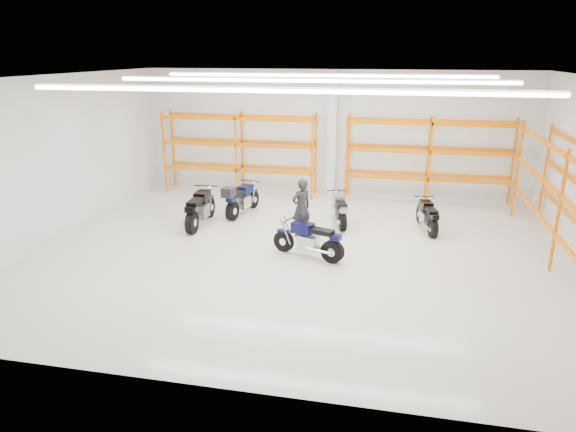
% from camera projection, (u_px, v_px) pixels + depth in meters
% --- Properties ---
extents(ground, '(14.00, 14.00, 0.00)m').
position_uv_depth(ground, '(303.00, 252.00, 13.65)').
color(ground, beige).
rests_on(ground, ground).
extents(room_shell, '(14.02, 12.02, 4.51)m').
position_uv_depth(room_shell, '(304.00, 128.00, 12.67)').
color(room_shell, silver).
rests_on(room_shell, ground).
extents(motorcycle_main, '(1.96, 0.94, 1.00)m').
position_uv_depth(motorcycle_main, '(311.00, 241.00, 13.12)').
color(motorcycle_main, black).
rests_on(motorcycle_main, ground).
extents(motorcycle_back_a, '(0.76, 2.28, 1.12)m').
position_uv_depth(motorcycle_back_a, '(200.00, 209.00, 15.53)').
color(motorcycle_back_a, black).
rests_on(motorcycle_back_a, ground).
extents(motorcycle_back_b, '(0.82, 2.15, 1.11)m').
position_uv_depth(motorcycle_back_b, '(240.00, 200.00, 16.53)').
color(motorcycle_back_b, black).
rests_on(motorcycle_back_b, ground).
extents(motorcycle_back_c, '(0.78, 1.89, 0.95)m').
position_uv_depth(motorcycle_back_c, '(339.00, 210.00, 15.70)').
color(motorcycle_back_c, black).
rests_on(motorcycle_back_c, ground).
extents(motorcycle_back_d, '(0.71, 1.87, 0.93)m').
position_uv_depth(motorcycle_back_d, '(427.00, 217.00, 15.13)').
color(motorcycle_back_d, black).
rests_on(motorcycle_back_d, ground).
extents(standing_man, '(0.72, 0.72, 1.68)m').
position_uv_depth(standing_man, '(301.00, 208.00, 14.60)').
color(standing_man, black).
rests_on(standing_man, ground).
extents(structural_column, '(0.32, 0.32, 4.50)m').
position_uv_depth(structural_column, '(332.00, 134.00, 18.39)').
color(structural_column, white).
rests_on(structural_column, ground).
extents(pallet_racking_back_left, '(5.67, 0.87, 3.00)m').
position_uv_depth(pallet_racking_back_left, '(239.00, 146.00, 18.88)').
color(pallet_racking_back_left, '#FF6B00').
rests_on(pallet_racking_back_left, ground).
extents(pallet_racking_back_right, '(5.67, 0.87, 3.00)m').
position_uv_depth(pallet_racking_back_right, '(429.00, 153.00, 17.55)').
color(pallet_racking_back_right, '#FF6B00').
rests_on(pallet_racking_back_right, ground).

